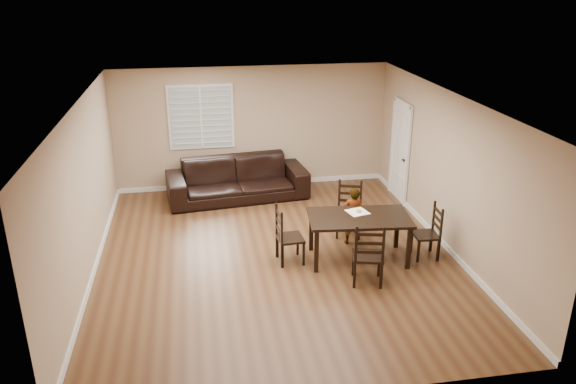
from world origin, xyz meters
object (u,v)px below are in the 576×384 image
object	(u,v)px
dining_table	(359,221)
donut	(359,211)
chair_near	(349,209)
sofa	(237,179)
child	(352,216)
chair_right	(432,233)
chair_far	(368,259)
chair_left	(283,238)

from	to	relation	value
dining_table	donut	xyz separation A→B (m)	(0.04, 0.18, 0.11)
chair_near	sofa	world-z (taller)	chair_near
chair_near	child	distance (m)	0.46
chair_right	child	distance (m)	1.40
dining_table	sofa	xyz separation A→B (m)	(-1.77, 3.12, -0.27)
chair_far	chair_right	size ratio (longest dim) A/B	1.10
chair_far	child	size ratio (longest dim) A/B	0.98
chair_far	chair_left	world-z (taller)	chair_far
dining_table	child	distance (m)	0.63
chair_far	chair_left	distance (m)	1.52
chair_far	child	bearing A→B (deg)	-83.13
chair_left	chair_right	xyz separation A→B (m)	(2.52, -0.23, -0.02)
chair_near	sofa	distance (m)	2.81
donut	chair_right	bearing A→B (deg)	-14.15
chair_right	sofa	size ratio (longest dim) A/B	0.32
dining_table	chair_left	size ratio (longest dim) A/B	1.77
dining_table	donut	size ratio (longest dim) A/B	17.19
dining_table	chair_left	xyz separation A→B (m)	(-1.26, 0.11, -0.24)
chair_left	sofa	size ratio (longest dim) A/B	0.34
dining_table	chair_right	size ratio (longest dim) A/B	1.85
dining_table	chair_far	distance (m)	0.91
chair_far	sofa	size ratio (longest dim) A/B	0.35
chair_left	dining_table	bearing A→B (deg)	-98.96
chair_near	child	world-z (taller)	child
dining_table	child	size ratio (longest dim) A/B	1.66
chair_right	child	xyz separation A→B (m)	(-1.20, 0.72, 0.10)
chair_far	chair_right	bearing A→B (deg)	-137.65
chair_right	child	world-z (taller)	child
chair_left	donut	size ratio (longest dim) A/B	9.72
chair_far	donut	bearing A→B (deg)	-84.49
chair_far	sofa	xyz separation A→B (m)	(-1.66, 4.00, -0.04)
dining_table	chair_left	distance (m)	1.29
chair_right	chair_left	bearing A→B (deg)	-91.29
sofa	chair_right	bearing A→B (deg)	-53.40
dining_table	chair_near	xyz separation A→B (m)	(0.13, 1.05, -0.24)
dining_table	chair_far	xyz separation A→B (m)	(-0.10, -0.88, -0.22)
chair_far	chair_left	bearing A→B (deg)	-27.22
dining_table	chair_near	distance (m)	1.09
dining_table	chair_far	bearing A→B (deg)	-91.06
chair_near	chair_right	xyz separation A→B (m)	(1.13, -1.17, -0.03)
dining_table	sofa	bearing A→B (deg)	125.27
chair_near	chair_left	xyz separation A→B (m)	(-1.39, -0.95, -0.01)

